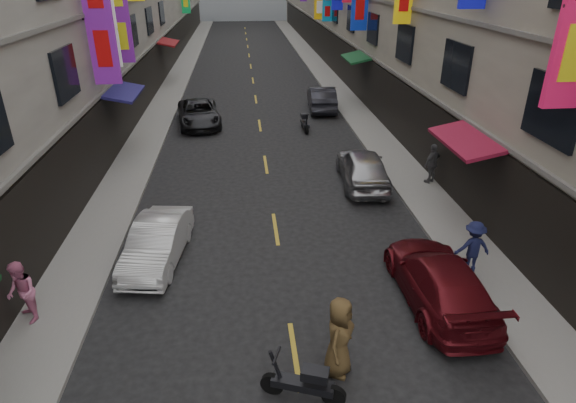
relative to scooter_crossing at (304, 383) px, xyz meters
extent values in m
cube|color=slate|center=(-6.05, 31.26, -0.38)|extent=(2.00, 90.00, 0.12)
cube|color=slate|center=(5.95, 31.26, -0.38)|extent=(2.00, 90.00, 0.12)
cube|color=black|center=(-7.00, 31.26, 1.06)|extent=(0.12, 85.50, 3.00)
cube|color=#66635E|center=(-6.99, 31.26, 2.76)|extent=(0.16, 90.00, 0.14)
cube|color=black|center=(6.90, 31.26, 1.06)|extent=(0.12, 85.50, 3.00)
cube|color=#66635E|center=(6.89, 31.26, 2.76)|extent=(0.16, 90.00, 0.14)
cube|color=#721B95|center=(-6.42, 13.44, 5.81)|extent=(1.06, 0.18, 5.01)
cylinder|color=black|center=(-6.47, 13.44, 5.81)|extent=(1.16, 0.08, 0.08)
cube|color=white|center=(-6.58, 15.33, 5.23)|extent=(0.73, 0.18, 3.16)
cylinder|color=black|center=(-6.63, 15.33, 5.23)|extent=(0.83, 0.08, 0.08)
cube|color=#681887|center=(-6.51, 17.49, 5.65)|extent=(0.87, 0.18, 4.36)
cylinder|color=black|center=(-6.56, 17.49, 5.65)|extent=(0.97, 0.08, 0.08)
cube|color=#0D74A2|center=(6.44, 35.41, 4.92)|extent=(0.82, 0.18, 2.86)
cylinder|color=black|center=(6.49, 35.41, 4.92)|extent=(0.92, 0.08, 0.08)
cube|color=maroon|center=(6.25, 7.26, 2.56)|extent=(1.39, 3.20, 0.41)
cube|color=navy|center=(-6.35, 15.26, 2.56)|extent=(1.39, 3.20, 0.41)
cube|color=#124622|center=(6.25, 23.26, 2.56)|extent=(1.39, 3.20, 0.41)
cube|color=maroon|center=(-6.35, 31.26, 2.56)|extent=(1.39, 3.20, 0.41)
cube|color=gold|center=(-0.05, 1.26, -0.44)|extent=(0.12, 2.20, 0.01)
cube|color=gold|center=(-0.05, 7.26, -0.44)|extent=(0.12, 2.20, 0.01)
cube|color=gold|center=(-0.05, 13.26, -0.44)|extent=(0.12, 2.20, 0.01)
cube|color=gold|center=(-0.05, 19.26, -0.44)|extent=(0.12, 2.20, 0.01)
cube|color=gold|center=(-0.05, 25.26, -0.44)|extent=(0.12, 2.20, 0.01)
cube|color=gold|center=(-0.05, 31.26, -0.44)|extent=(0.12, 2.20, 0.01)
cube|color=gold|center=(-0.05, 37.26, -0.44)|extent=(0.12, 2.20, 0.01)
cube|color=gold|center=(-0.05, 43.26, -0.44)|extent=(0.12, 2.20, 0.01)
cube|color=gold|center=(-0.05, 49.26, -0.44)|extent=(0.12, 2.20, 0.01)
cube|color=gold|center=(-0.05, 55.26, -0.44)|extent=(0.12, 2.20, 0.01)
cube|color=gold|center=(-0.05, 61.26, -0.44)|extent=(0.12, 2.20, 0.01)
cube|color=gold|center=(-0.05, 67.26, -0.44)|extent=(0.12, 2.20, 0.01)
cylinder|color=black|center=(-0.64, 0.23, -0.19)|extent=(0.51, 0.28, 0.50)
cylinder|color=black|center=(0.58, -0.21, -0.19)|extent=(0.51, 0.28, 0.50)
cube|color=black|center=(-0.03, 0.01, -0.04)|extent=(1.32, 0.72, 0.18)
cube|color=black|center=(0.21, -0.07, 0.31)|extent=(0.63, 0.49, 0.22)
cylinder|color=black|center=(-0.55, 0.20, 0.26)|extent=(0.36, 0.20, 0.88)
cylinder|color=black|center=(-0.55, 0.20, 0.61)|extent=(0.23, 0.49, 0.06)
cylinder|color=black|center=(2.39, 17.42, -0.19)|extent=(0.14, 0.50, 0.50)
cylinder|color=black|center=(2.34, 18.72, -0.19)|extent=(0.14, 0.50, 0.50)
cube|color=black|center=(2.36, 18.07, -0.04)|extent=(0.35, 1.31, 0.18)
cube|color=black|center=(2.36, 18.32, 0.31)|extent=(0.34, 0.56, 0.22)
cylinder|color=black|center=(2.39, 17.52, 0.26)|extent=(0.09, 0.36, 0.88)
cylinder|color=black|center=(2.39, 17.52, 0.61)|extent=(0.50, 0.08, 0.06)
imported|color=silver|center=(-3.74, 5.63, 0.20)|extent=(1.89, 4.06, 1.29)
imported|color=black|center=(-3.45, 19.73, 0.22)|extent=(2.83, 5.04, 1.33)
imported|color=#5F1017|center=(3.95, 2.88, 0.24)|extent=(1.92, 4.69, 1.36)
imported|color=#A2A1A6|center=(3.78, 10.69, 0.31)|extent=(2.05, 4.49, 1.50)
imported|color=#25252D|center=(3.95, 22.19, 0.29)|extent=(1.86, 4.54, 1.46)
imported|color=pink|center=(-6.57, 3.01, 0.51)|extent=(0.92, 0.98, 1.66)
imported|color=#16193C|center=(5.35, 4.02, 0.48)|extent=(1.04, 0.54, 1.60)
imported|color=#4F4F51|center=(6.55, 10.34, 0.50)|extent=(1.11, 0.99, 1.65)
imported|color=brown|center=(0.84, 0.70, 0.52)|extent=(1.02, 1.14, 1.93)
camera|label=1|loc=(-1.03, -7.12, 7.66)|focal=30.00mm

